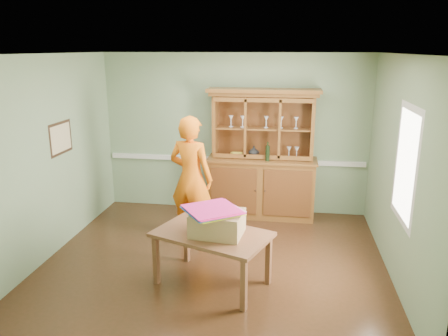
% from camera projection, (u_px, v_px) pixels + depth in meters
% --- Properties ---
extents(floor, '(4.50, 4.50, 0.00)m').
position_uv_depth(floor, '(215.00, 260.00, 5.90)').
color(floor, '#3F2414').
rests_on(floor, ground).
extents(ceiling, '(4.50, 4.50, 0.00)m').
position_uv_depth(ceiling, '(214.00, 54.00, 5.18)').
color(ceiling, white).
rests_on(ceiling, wall_back).
extents(wall_back, '(4.50, 0.00, 4.50)m').
position_uv_depth(wall_back, '(234.00, 134.00, 7.45)').
color(wall_back, gray).
rests_on(wall_back, floor).
extents(wall_left, '(0.00, 4.00, 4.00)m').
position_uv_depth(wall_left, '(50.00, 157.00, 5.87)').
color(wall_left, gray).
rests_on(wall_left, floor).
extents(wall_right, '(0.00, 4.00, 4.00)m').
position_uv_depth(wall_right, '(400.00, 171.00, 5.22)').
color(wall_right, gray).
rests_on(wall_right, floor).
extents(wall_front, '(4.50, 0.00, 4.50)m').
position_uv_depth(wall_front, '(173.00, 224.00, 3.64)').
color(wall_front, gray).
rests_on(wall_front, floor).
extents(chair_rail, '(4.41, 0.05, 0.08)m').
position_uv_depth(chair_rail, '(234.00, 160.00, 7.55)').
color(chair_rail, silver).
rests_on(chair_rail, wall_back).
extents(framed_map, '(0.03, 0.60, 0.46)m').
position_uv_depth(framed_map, '(61.00, 138.00, 6.10)').
color(framed_map, '#2F1E13').
rests_on(framed_map, wall_left).
extents(window_panel, '(0.03, 0.96, 1.36)m').
position_uv_depth(window_panel, '(405.00, 165.00, 4.89)').
color(window_panel, silver).
rests_on(window_panel, wall_right).
extents(china_hutch, '(1.82, 0.60, 2.14)m').
position_uv_depth(china_hutch, '(262.00, 173.00, 7.31)').
color(china_hutch, brown).
rests_on(china_hutch, floor).
extents(dining_table, '(1.52, 1.21, 0.66)m').
position_uv_depth(dining_table, '(212.00, 239.00, 5.17)').
color(dining_table, brown).
rests_on(dining_table, floor).
extents(cardboard_box, '(0.63, 0.52, 0.27)m').
position_uv_depth(cardboard_box, '(217.00, 223.00, 5.08)').
color(cardboard_box, '#99734F').
rests_on(cardboard_box, dining_table).
extents(kite_stack, '(0.77, 0.77, 0.05)m').
position_uv_depth(kite_stack, '(213.00, 210.00, 5.04)').
color(kite_stack, '#D6EC1D').
rests_on(kite_stack, cardboard_box).
extents(person, '(0.77, 0.61, 1.85)m').
position_uv_depth(person, '(191.00, 178.00, 6.38)').
color(person, orange).
rests_on(person, floor).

